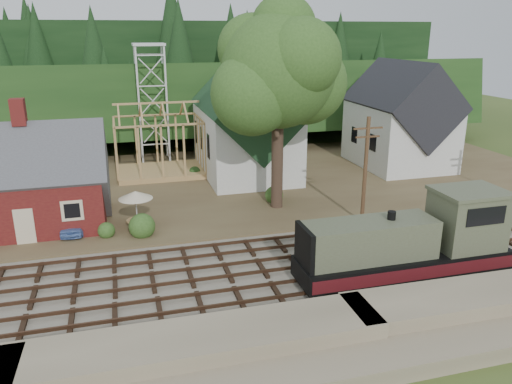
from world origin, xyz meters
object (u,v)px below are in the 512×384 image
object	(u,v)px
car_blue	(73,223)
patio_set	(136,197)
locomotive	(413,244)
car_red	(417,168)

from	to	relation	value
car_blue	patio_set	xyz separation A→B (m)	(4.31, -0.30, 1.62)
patio_set	car_blue	bearing A→B (deg)	175.96
locomotive	patio_set	world-z (taller)	locomotive
car_blue	patio_set	bearing A→B (deg)	-1.52
car_red	patio_set	bearing A→B (deg)	100.86
car_blue	car_red	bearing A→B (deg)	14.19
locomotive	car_red	bearing A→B (deg)	56.43
car_red	patio_set	world-z (taller)	patio_set
locomotive	car_blue	distance (m)	22.45
car_blue	car_red	distance (m)	31.83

